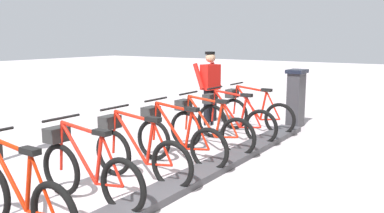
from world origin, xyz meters
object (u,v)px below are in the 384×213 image
(bike_docked_5, at_px, (85,169))
(worker_near_rack, at_px, (210,86))
(bike_docked_1, at_px, (232,119))
(bike_docked_4, at_px, (137,151))
(bike_docked_0, at_px, (253,112))
(bike_docked_2, at_px, (207,127))
(bike_docked_6, at_px, (15,193))
(bike_docked_3, at_px, (176,138))
(payment_kiosk, at_px, (296,97))

(bike_docked_5, height_order, worker_near_rack, worker_near_rack)
(bike_docked_1, bearing_deg, bike_docked_4, 90.00)
(bike_docked_0, relative_size, bike_docked_1, 1.00)
(bike_docked_2, height_order, bike_docked_6, same)
(worker_near_rack, bearing_deg, bike_docked_3, 111.34)
(bike_docked_1, bearing_deg, payment_kiosk, -106.91)
(bike_docked_1, relative_size, bike_docked_3, 1.00)
(bike_docked_3, relative_size, bike_docked_6, 1.00)
(bike_docked_0, bearing_deg, bike_docked_2, 90.00)
(bike_docked_6, bearing_deg, payment_kiosk, -95.08)
(bike_docked_1, height_order, bike_docked_3, same)
(bike_docked_5, bearing_deg, worker_near_rack, -76.72)
(bike_docked_1, height_order, worker_near_rack, worker_near_rack)
(bike_docked_0, relative_size, bike_docked_2, 1.00)
(bike_docked_4, height_order, worker_near_rack, worker_near_rack)
(bike_docked_2, bearing_deg, bike_docked_1, -90.00)
(bike_docked_2, bearing_deg, bike_docked_5, 90.00)
(bike_docked_0, xyz_separation_m, bike_docked_4, (0.00, 3.64, 0.00))
(bike_docked_2, xyz_separation_m, bike_docked_4, (0.00, 1.82, 0.00))
(bike_docked_4, bearing_deg, bike_docked_5, 90.00)
(bike_docked_0, relative_size, bike_docked_6, 1.00)
(bike_docked_3, relative_size, worker_near_rack, 1.04)
(bike_docked_5, relative_size, worker_near_rack, 1.04)
(bike_docked_6, bearing_deg, bike_docked_3, -90.00)
(bike_docked_3, bearing_deg, bike_docked_1, -90.00)
(bike_docked_2, height_order, bike_docked_4, same)
(bike_docked_2, xyz_separation_m, bike_docked_5, (0.00, 2.73, 0.00))
(payment_kiosk, distance_m, bike_docked_3, 3.75)
(bike_docked_2, distance_m, bike_docked_3, 0.91)
(bike_docked_6, xyz_separation_m, worker_near_rack, (1.09, -5.51, 0.48))
(bike_docked_0, distance_m, bike_docked_1, 0.91)
(bike_docked_6, relative_size, worker_near_rack, 1.04)
(bike_docked_1, height_order, bike_docked_6, same)
(bike_docked_0, height_order, bike_docked_1, same)
(bike_docked_3, bearing_deg, bike_docked_4, 90.00)
(bike_docked_3, height_order, worker_near_rack, worker_near_rack)
(payment_kiosk, xyz_separation_m, worker_near_rack, (1.66, 0.92, 0.24))
(payment_kiosk, distance_m, bike_docked_1, 1.98)
(bike_docked_4, bearing_deg, bike_docked_3, -90.00)
(worker_near_rack, bearing_deg, bike_docked_2, 120.17)
(bike_docked_0, bearing_deg, bike_docked_6, 90.00)
(bike_docked_0, height_order, bike_docked_3, same)
(payment_kiosk, bearing_deg, bike_docked_6, 84.92)
(bike_docked_4, xyz_separation_m, bike_docked_6, (0.00, 1.82, 0.00))
(bike_docked_5, bearing_deg, bike_docked_6, 90.00)
(bike_docked_3, bearing_deg, bike_docked_6, 90.00)
(bike_docked_1, distance_m, bike_docked_6, 4.55)
(worker_near_rack, bearing_deg, bike_docked_6, 101.15)
(bike_docked_0, xyz_separation_m, bike_docked_5, (0.00, 4.55, 0.00))
(payment_kiosk, xyz_separation_m, bike_docked_2, (0.57, 2.79, -0.24))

